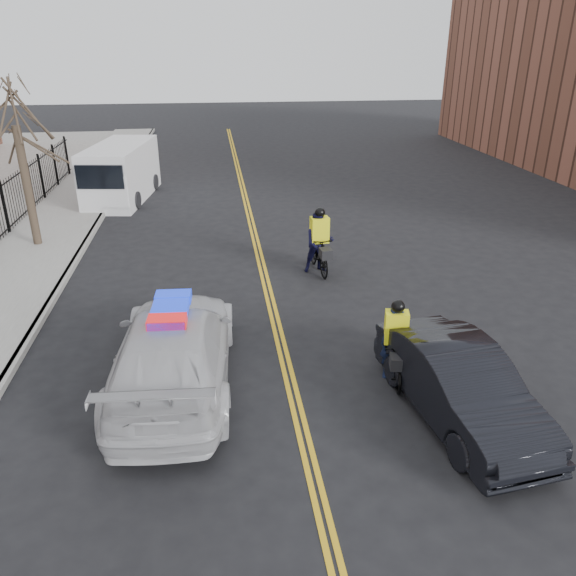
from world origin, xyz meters
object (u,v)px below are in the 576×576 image
Objects in this scene: cargo_van at (120,174)px; cyclist_near at (394,351)px; police_cruiser at (174,349)px; dark_sedan at (459,385)px; cyclist_far at (319,247)px.

cyclist_near is at bearing -55.90° from cargo_van.
police_cruiser is 1.33× the size of dark_sedan.
cyclist_far reaches higher than dark_sedan.
dark_sedan is 2.29× the size of cyclist_near.
police_cruiser is 2.83× the size of cyclist_far.
cyclist_far is at bearing -122.21° from police_cruiser.
dark_sedan is (5.36, -1.86, -0.12)m from police_cruiser.
cyclist_near reaches higher than dark_sedan.
police_cruiser is 0.98× the size of cargo_van.
police_cruiser reaches higher than dark_sedan.
dark_sedan is at bearing -85.93° from cyclist_far.
cyclist_near is 0.93× the size of cyclist_far.
cargo_van is 12.18m from cyclist_far.
cyclist_far is at bearing 91.57° from dark_sedan.
cyclist_far is (4.10, 5.81, -0.03)m from police_cruiser.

